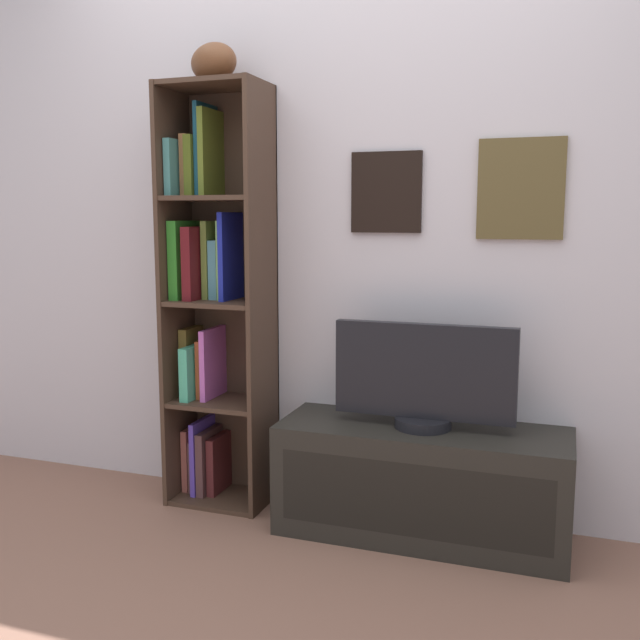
{
  "coord_description": "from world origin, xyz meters",
  "views": [
    {
      "loc": [
        0.94,
        -1.75,
        1.26
      ],
      "look_at": [
        0.03,
        0.85,
        0.85
      ],
      "focal_mm": 39.86,
      "sensor_mm": 36.0,
      "label": 1
    }
  ],
  "objects_px": {
    "tv_stand": "(421,482)",
    "bookshelf": "(213,301)",
    "television": "(424,377)",
    "football": "(214,63)"
  },
  "relations": [
    {
      "from": "football",
      "to": "television",
      "type": "xyz_separation_m",
      "value": [
        0.9,
        -0.06,
        -1.23
      ]
    },
    {
      "from": "bookshelf",
      "to": "television",
      "type": "height_order",
      "value": "bookshelf"
    },
    {
      "from": "football",
      "to": "television",
      "type": "distance_m",
      "value": 1.53
    },
    {
      "from": "bookshelf",
      "to": "television",
      "type": "distance_m",
      "value": 0.98
    },
    {
      "from": "bookshelf",
      "to": "television",
      "type": "relative_size",
      "value": 2.57
    },
    {
      "from": "bookshelf",
      "to": "tv_stand",
      "type": "xyz_separation_m",
      "value": [
        0.95,
        -0.09,
        -0.67
      ]
    },
    {
      "from": "tv_stand",
      "to": "television",
      "type": "distance_m",
      "value": 0.42
    },
    {
      "from": "television",
      "to": "bookshelf",
      "type": "bearing_deg",
      "value": 174.66
    },
    {
      "from": "bookshelf",
      "to": "tv_stand",
      "type": "bearing_deg",
      "value": -5.41
    },
    {
      "from": "tv_stand",
      "to": "bookshelf",
      "type": "bearing_deg",
      "value": 174.59
    }
  ]
}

